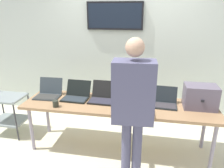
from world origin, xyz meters
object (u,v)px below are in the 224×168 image
equipment_box (200,97)px  laptop_station_4 (166,101)px  storage_cart (8,109)px  laptop_station_0 (49,92)px  coffee_mug (56,104)px  laptop_station_1 (76,95)px  person (133,102)px  laptop_station_3 (134,99)px  workbench (118,107)px  laptop_station_2 (103,96)px

equipment_box → laptop_station_4: size_ratio=1.27×
equipment_box → storage_cart: bearing=179.3°
laptop_station_0 → coffee_mug: bearing=-51.6°
coffee_mug → laptop_station_0: bearing=128.4°
equipment_box → laptop_station_1: (-1.73, 0.01, -0.10)m
equipment_box → person: person is taller
laptop_station_3 → storage_cart: laptop_station_3 is taller
equipment_box → coffee_mug: bearing=-170.3°
workbench → laptop_station_0: (-1.09, 0.09, 0.11)m
person → laptop_station_0: bearing=152.1°
equipment_box → laptop_station_4: equipment_box is taller
laptop_station_2 → storage_cart: 1.66m
workbench → laptop_station_4: bearing=7.0°
laptop_station_0 → laptop_station_3: size_ratio=0.99×
laptop_station_1 → workbench: bearing=-7.5°
person → workbench: bearing=111.8°
coffee_mug → storage_cart: coffee_mug is taller
person → storage_cart: (-2.11, 0.74, -0.61)m
workbench → storage_cart: (-1.86, 0.11, -0.25)m
laptop_station_0 → laptop_station_4: 1.74m
workbench → coffee_mug: coffee_mug is taller
workbench → laptop_station_2: 0.28m
coffee_mug → storage_cart: bearing=160.7°
laptop_station_1 → coffee_mug: 0.38m
laptop_station_1 → laptop_station_4: laptop_station_1 is taller
laptop_station_3 → workbench: bearing=-159.1°
person → storage_cart: 2.32m
laptop_station_3 → person: size_ratio=0.22×
equipment_box → laptop_station_4: 0.45m
equipment_box → laptop_station_2: size_ratio=1.08×
workbench → coffee_mug: size_ratio=30.24×
person → coffee_mug: 1.17m
person → storage_cart: person is taller
laptop_station_2 → laptop_station_3: size_ratio=1.02×
laptop_station_3 → person: 0.75m
equipment_box → laptop_station_0: size_ratio=1.12×
equipment_box → person: size_ratio=0.24×
workbench → laptop_station_2: (-0.24, 0.09, 0.11)m
laptop_station_3 → laptop_station_2: bearing=178.9°
equipment_box → laptop_station_4: bearing=179.5°
person → laptop_station_4: bearing=60.5°
person → coffee_mug: (-1.07, 0.37, -0.27)m
laptop_station_3 → storage_cart: bearing=179.1°
laptop_station_0 → coffee_mug: (0.27, -0.34, -0.02)m
equipment_box → laptop_station_1: 1.74m
person → storage_cart: bearing=160.8°
laptop_station_2 → coffee_mug: laptop_station_2 is taller
laptop_station_1 → person: person is taller
workbench → storage_cart: 1.88m
laptop_station_2 → storage_cart: (-1.62, 0.02, -0.35)m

